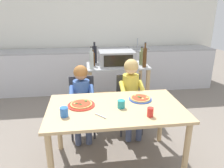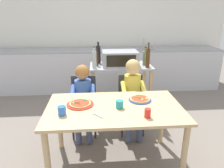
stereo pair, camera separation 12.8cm
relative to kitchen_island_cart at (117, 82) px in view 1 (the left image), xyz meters
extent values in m
plane|color=slate|center=(-0.21, -0.12, -0.56)|extent=(11.30, 11.30, 0.00)
cube|color=white|center=(-0.21, 1.64, 0.79)|extent=(5.55, 0.12, 2.70)
cube|color=silver|center=(-0.21, 1.23, -0.14)|extent=(4.99, 0.60, 0.86)
cube|color=#9E9EA3|center=(-0.21, 1.23, 0.31)|extent=(4.99, 0.60, 0.03)
cube|color=gray|center=(0.66, 1.23, 0.32)|extent=(0.40, 0.33, 0.02)
cylinder|color=#B7BABF|center=(0.66, 1.35, 0.42)|extent=(0.02, 0.02, 0.20)
cube|color=#B7BABF|center=(0.00, 0.00, 0.28)|extent=(0.97, 0.54, 0.02)
cube|color=tan|center=(0.00, 0.00, -0.27)|extent=(0.89, 0.50, 0.02)
cube|color=tan|center=(-0.45, -0.23, -0.15)|extent=(0.05, 0.05, 0.83)
cube|color=tan|center=(0.45, -0.23, -0.15)|extent=(0.05, 0.05, 0.83)
cube|color=tan|center=(-0.45, 0.23, -0.15)|extent=(0.05, 0.05, 0.83)
cube|color=tan|center=(0.45, 0.23, -0.15)|extent=(0.05, 0.05, 0.83)
cube|color=#999BA0|center=(-0.02, -0.01, 0.40)|extent=(0.55, 0.37, 0.23)
cube|color=black|center=(-0.02, -0.20, 0.40)|extent=(0.44, 0.01, 0.17)
cylinder|color=black|center=(0.18, -0.20, 0.33)|extent=(0.02, 0.01, 0.02)
cylinder|color=#4C2D14|center=(0.39, -0.19, 0.44)|extent=(0.06, 0.06, 0.29)
cylinder|color=#4C2D14|center=(0.39, -0.19, 0.62)|extent=(0.02, 0.02, 0.07)
cylinder|color=black|center=(0.39, -0.19, 0.66)|extent=(0.03, 0.03, 0.01)
cylinder|color=#ADB7B2|center=(0.44, 0.18, 0.38)|extent=(0.07, 0.07, 0.18)
cylinder|color=#ADB7B2|center=(0.44, 0.18, 0.50)|extent=(0.03, 0.03, 0.05)
cylinder|color=black|center=(0.44, 0.18, 0.53)|extent=(0.03, 0.03, 0.01)
cylinder|color=#4C2D14|center=(-0.38, 0.00, 0.39)|extent=(0.05, 0.05, 0.20)
cylinder|color=#4C2D14|center=(-0.38, 0.00, 0.51)|extent=(0.02, 0.02, 0.05)
cylinder|color=black|center=(-0.38, 0.00, 0.54)|extent=(0.02, 0.02, 0.01)
cylinder|color=black|center=(-0.35, 0.19, 0.43)|extent=(0.07, 0.07, 0.28)
cylinder|color=black|center=(-0.35, 0.19, 0.59)|extent=(0.03, 0.03, 0.05)
cylinder|color=black|center=(-0.35, 0.19, 0.63)|extent=(0.03, 0.03, 0.01)
cylinder|color=olive|center=(0.38, -0.03, 0.39)|extent=(0.07, 0.07, 0.21)
cylinder|color=olive|center=(0.38, -0.03, 0.53)|extent=(0.03, 0.03, 0.06)
cylinder|color=black|center=(0.38, -0.03, 0.57)|extent=(0.04, 0.04, 0.01)
cylinder|color=#ADB7B2|center=(-0.42, -0.18, 0.42)|extent=(0.06, 0.06, 0.26)
cylinder|color=#ADB7B2|center=(-0.42, -0.18, 0.58)|extent=(0.03, 0.03, 0.06)
cylinder|color=black|center=(-0.42, -0.18, 0.61)|extent=(0.03, 0.03, 0.01)
cube|color=tan|center=(-0.21, -1.25, 0.14)|extent=(1.43, 0.85, 0.03)
cylinder|color=tan|center=(-0.87, -1.61, -0.22)|extent=(0.06, 0.06, 0.69)
cylinder|color=tan|center=(0.44, -1.61, -0.22)|extent=(0.06, 0.06, 0.69)
cylinder|color=tan|center=(-0.87, -0.88, -0.22)|extent=(0.06, 0.06, 0.69)
cylinder|color=tan|center=(0.44, -0.88, -0.22)|extent=(0.06, 0.06, 0.69)
cube|color=#333338|center=(-0.58, -0.58, -0.12)|extent=(0.36, 0.36, 0.04)
cube|color=#333338|center=(-0.58, -0.42, 0.07)|extent=(0.34, 0.03, 0.38)
cylinder|color=#333338|center=(-0.43, -0.73, -0.34)|extent=(0.03, 0.03, 0.42)
cylinder|color=#333338|center=(-0.73, -0.73, -0.34)|extent=(0.03, 0.03, 0.42)
cylinder|color=#333338|center=(-0.43, -0.43, -0.34)|extent=(0.03, 0.03, 0.42)
cylinder|color=#333338|center=(-0.73, -0.43, -0.34)|extent=(0.03, 0.03, 0.42)
cube|color=#333338|center=(0.09, -0.59, -0.12)|extent=(0.36, 0.36, 0.04)
cube|color=#333338|center=(0.09, -0.43, 0.07)|extent=(0.34, 0.03, 0.38)
cylinder|color=#333338|center=(0.24, -0.74, -0.34)|extent=(0.03, 0.03, 0.42)
cylinder|color=#333338|center=(-0.06, -0.74, -0.34)|extent=(0.03, 0.03, 0.42)
cylinder|color=#333338|center=(0.24, -0.44, -0.34)|extent=(0.03, 0.03, 0.42)
cylinder|color=#333338|center=(-0.06, -0.44, -0.34)|extent=(0.03, 0.03, 0.42)
cube|color=#424C6B|center=(-0.51, -0.72, -0.08)|extent=(0.10, 0.30, 0.10)
cylinder|color=#424C6B|center=(-0.51, -0.85, -0.32)|extent=(0.08, 0.08, 0.44)
cube|color=#424C6B|center=(-0.65, -0.72, -0.08)|extent=(0.10, 0.30, 0.10)
cylinder|color=#424C6B|center=(-0.65, -0.85, -0.32)|extent=(0.08, 0.08, 0.44)
cylinder|color=#3D60A8|center=(-0.45, -0.68, 0.11)|extent=(0.06, 0.26, 0.15)
cylinder|color=#3D60A8|center=(-0.71, -0.68, 0.11)|extent=(0.06, 0.26, 0.15)
cylinder|color=#3D60A8|center=(-0.58, -0.58, 0.08)|extent=(0.22, 0.22, 0.33)
sphere|color=#A37556|center=(-0.58, -0.58, 0.34)|extent=(0.18, 0.18, 0.18)
sphere|color=#9E6633|center=(-0.58, -0.58, 0.36)|extent=(0.19, 0.19, 0.19)
cube|color=#424C6B|center=(0.16, -0.73, -0.08)|extent=(0.10, 0.30, 0.10)
cylinder|color=#424C6B|center=(0.16, -0.86, -0.32)|extent=(0.08, 0.08, 0.44)
cube|color=#424C6B|center=(0.02, -0.73, -0.08)|extent=(0.10, 0.30, 0.10)
cylinder|color=#424C6B|center=(0.02, -0.86, -0.32)|extent=(0.08, 0.08, 0.44)
cylinder|color=yellow|center=(0.22, -0.69, 0.14)|extent=(0.06, 0.26, 0.15)
cylinder|color=yellow|center=(-0.04, -0.69, 0.14)|extent=(0.06, 0.26, 0.15)
cylinder|color=yellow|center=(0.09, -0.59, 0.11)|extent=(0.22, 0.22, 0.38)
sphere|color=beige|center=(0.09, -0.59, 0.40)|extent=(0.18, 0.18, 0.18)
sphere|color=tan|center=(0.09, -0.59, 0.42)|extent=(0.19, 0.19, 0.19)
cylinder|color=red|center=(-0.58, -1.17, 0.16)|extent=(0.29, 0.29, 0.01)
cylinder|color=tan|center=(-0.58, -1.17, 0.17)|extent=(0.23, 0.23, 0.01)
cylinder|color=#B23D23|center=(-0.58, -1.17, 0.18)|extent=(0.20, 0.20, 0.00)
cylinder|color=#386628|center=(-0.62, -1.17, 0.19)|extent=(0.03, 0.03, 0.01)
cylinder|color=#DBC666|center=(-0.64, -1.17, 0.19)|extent=(0.03, 0.03, 0.01)
cylinder|color=maroon|center=(-0.59, -1.17, 0.19)|extent=(0.02, 0.02, 0.01)
cylinder|color=maroon|center=(-0.60, -1.18, 0.19)|extent=(0.03, 0.03, 0.01)
cylinder|color=#386628|center=(-0.58, -1.21, 0.19)|extent=(0.03, 0.03, 0.01)
cylinder|color=#386628|center=(-0.53, -1.12, 0.19)|extent=(0.03, 0.03, 0.01)
cylinder|color=#3356B7|center=(0.09, -1.10, 0.16)|extent=(0.26, 0.26, 0.01)
cylinder|color=tan|center=(0.09, -1.10, 0.17)|extent=(0.23, 0.23, 0.01)
cylinder|color=#B23D23|center=(0.09, -1.10, 0.18)|extent=(0.19, 0.19, 0.00)
cylinder|color=#DBC666|center=(0.10, -1.14, 0.19)|extent=(0.03, 0.03, 0.01)
cylinder|color=#386628|center=(0.09, -1.11, 0.19)|extent=(0.02, 0.02, 0.01)
cylinder|color=maroon|center=(0.09, -1.12, 0.19)|extent=(0.03, 0.03, 0.01)
cylinder|color=#386628|center=(0.08, -1.08, 0.19)|extent=(0.04, 0.04, 0.01)
cylinder|color=#DBC666|center=(0.04, -1.04, 0.19)|extent=(0.02, 0.02, 0.01)
cylinder|color=#DBC666|center=(0.16, -1.12, 0.19)|extent=(0.03, 0.03, 0.01)
cylinder|color=blue|center=(-0.74, -1.39, 0.20)|extent=(0.08, 0.08, 0.09)
cylinder|color=red|center=(0.08, -1.50, 0.20)|extent=(0.06, 0.06, 0.09)
cylinder|color=teal|center=(-0.16, -1.28, 0.20)|extent=(0.08, 0.08, 0.08)
cylinder|color=#B7BABF|center=(-0.39, -1.44, 0.16)|extent=(0.10, 0.11, 0.01)
camera|label=1|loc=(-0.53, -3.27, 1.13)|focal=34.25mm
camera|label=2|loc=(-0.40, -3.28, 1.13)|focal=34.25mm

